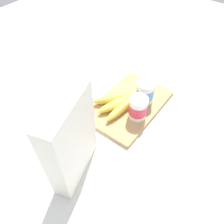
{
  "coord_description": "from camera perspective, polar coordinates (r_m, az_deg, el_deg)",
  "views": [
    {
      "loc": [
        0.53,
        0.32,
        0.65
      ],
      "look_at": [
        0.11,
        0.0,
        0.07
      ],
      "focal_mm": 35.99,
      "sensor_mm": 36.0,
      "label": 1
    }
  ],
  "objects": [
    {
      "name": "ground_plane",
      "position": [
        0.9,
        4.33,
        1.48
      ],
      "size": [
        2.4,
        2.4,
        0.0
      ],
      "primitive_type": "plane",
      "color": "silver"
    },
    {
      "name": "yogurt_cup_back",
      "position": [
        0.81,
        6.62,
        1.02
      ],
      "size": [
        0.07,
        0.07,
        0.09
      ],
      "color": "white",
      "rests_on": "cutting_board"
    },
    {
      "name": "spoon",
      "position": [
        1.02,
        12.27,
        7.53
      ],
      "size": [
        0.13,
        0.07,
        0.01
      ],
      "color": "silver",
      "rests_on": "ground_plane"
    },
    {
      "name": "cutting_board",
      "position": [
        0.89,
        4.36,
        1.82
      ],
      "size": [
        0.34,
        0.22,
        0.02
      ],
      "primitive_type": "cube",
      "color": "tan",
      "rests_on": "ground_plane"
    },
    {
      "name": "cereal_box",
      "position": [
        0.62,
        -10.36,
        -7.22
      ],
      "size": [
        0.21,
        0.11,
        0.29
      ],
      "primitive_type": "cube",
      "rotation": [
        0.0,
        0.0,
        0.31
      ],
      "color": "white",
      "rests_on": "ground_plane"
    },
    {
      "name": "yogurt_cup_front",
      "position": [
        0.87,
        8.39,
        5.0
      ],
      "size": [
        0.07,
        0.07,
        0.09
      ],
      "color": "white",
      "rests_on": "cutting_board"
    },
    {
      "name": "banana_bunch",
      "position": [
        0.86,
        1.89,
        2.43
      ],
      "size": [
        0.19,
        0.15,
        0.04
      ],
      "color": "yellow",
      "rests_on": "cutting_board"
    }
  ]
}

